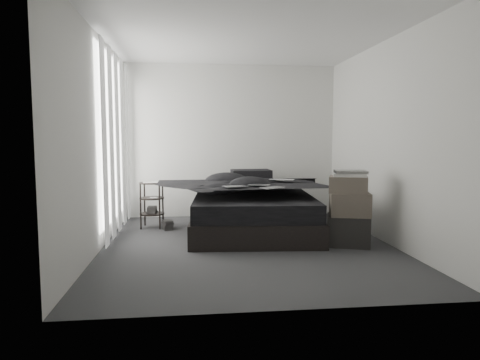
{
  "coord_description": "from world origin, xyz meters",
  "views": [
    {
      "loc": [
        -0.7,
        -5.27,
        1.34
      ],
      "look_at": [
        0.0,
        0.8,
        0.75
      ],
      "focal_mm": 32.0,
      "sensor_mm": 36.0,
      "label": 1
    }
  ],
  "objects": [
    {
      "name": "wall_back",
      "position": [
        0.0,
        2.1,
        1.3
      ],
      "size": [
        3.6,
        0.01,
        2.6
      ],
      "primitive_type": "cube",
      "color": "silver",
      "rests_on": "ground"
    },
    {
      "name": "wall_front",
      "position": [
        0.0,
        -2.1,
        1.3
      ],
      "size": [
        3.6,
        0.01,
        2.6
      ],
      "primitive_type": "cube",
      "color": "silver",
      "rests_on": "ground"
    },
    {
      "name": "comic_b",
      "position": [
        0.2,
        0.33,
        0.81
      ],
      "size": [
        0.32,
        0.26,
        0.01
      ],
      "primitive_type": "cube",
      "rotation": [
        0.0,
        0.0,
        -0.29
      ],
      "color": "black",
      "rests_on": "duvet"
    },
    {
      "name": "comic_c",
      "position": [
        0.32,
        -0.0,
        0.82
      ],
      "size": [
        0.34,
        0.3,
        0.01
      ],
      "primitive_type": "cube",
      "rotation": [
        0.0,
        0.0,
        0.53
      ],
      "color": "black",
      "rests_on": "duvet"
    },
    {
      "name": "ceiling",
      "position": [
        0.0,
        0.0,
        2.6
      ],
      "size": [
        3.6,
        4.2,
        0.01
      ],
      "primitive_type": "cube",
      "color": "white",
      "rests_on": "ground"
    },
    {
      "name": "curtain_left",
      "position": [
        -1.73,
        0.9,
        1.28
      ],
      "size": [
        0.06,
        2.12,
        2.48
      ],
      "primitive_type": "cube",
      "color": "white",
      "rests_on": "wall_left"
    },
    {
      "name": "art_book_white",
      "position": [
        1.26,
        -0.17,
        0.89
      ],
      "size": [
        0.47,
        0.42,
        0.04
      ],
      "primitive_type": "cube",
      "rotation": [
        0.0,
        0.0,
        -0.32
      ],
      "color": "silver",
      "rests_on": "box_upper"
    },
    {
      "name": "duvet",
      "position": [
        0.18,
        0.72,
        0.67
      ],
      "size": [
        1.8,
        2.04,
        0.26
      ],
      "primitive_type": "imported",
      "rotation": [
        0.0,
        0.0,
        -0.08
      ],
      "color": "black",
      "rests_on": "mattress"
    },
    {
      "name": "box_lower",
      "position": [
        1.26,
        -0.17,
        0.19
      ],
      "size": [
        0.62,
        0.54,
        0.38
      ],
      "primitive_type": "cube",
      "rotation": [
        0.0,
        0.0,
        -0.32
      ],
      "color": "black",
      "rests_on": "floor"
    },
    {
      "name": "floor_books",
      "position": [
        -1.05,
        1.05,
        0.06
      ],
      "size": [
        0.18,
        0.22,
        0.13
      ],
      "primitive_type": "cube",
      "rotation": [
        0.0,
        0.0,
        0.3
      ],
      "color": "black",
      "rests_on": "floor"
    },
    {
      "name": "side_stand",
      "position": [
        -1.29,
        1.23,
        0.34
      ],
      "size": [
        0.41,
        0.41,
        0.68
      ],
      "primitive_type": "cylinder",
      "rotation": [
        0.0,
        0.0,
        -0.11
      ],
      "color": "black",
      "rests_on": "floor"
    },
    {
      "name": "papers",
      "position": [
        -1.28,
        1.22,
        0.69
      ],
      "size": [
        0.27,
        0.21,
        0.01
      ],
      "primitive_type": "cube",
      "rotation": [
        0.0,
        0.0,
        0.07
      ],
      "color": "white",
      "rests_on": "side_stand"
    },
    {
      "name": "floor",
      "position": [
        0.0,
        0.0,
        0.0
      ],
      "size": [
        3.6,
        4.2,
        0.01
      ],
      "primitive_type": "cube",
      "color": "#363639",
      "rests_on": "ground"
    },
    {
      "name": "art_book_snake",
      "position": [
        1.27,
        -0.18,
        0.93
      ],
      "size": [
        0.44,
        0.38,
        0.04
      ],
      "primitive_type": "cube",
      "rotation": [
        0.0,
        0.0,
        -0.21
      ],
      "color": "silver",
      "rests_on": "art_book_white"
    },
    {
      "name": "window_left",
      "position": [
        -1.78,
        0.9,
        1.35
      ],
      "size": [
        0.02,
        2.0,
        2.3
      ],
      "primitive_type": "cube",
      "color": "white",
      "rests_on": "wall_left"
    },
    {
      "name": "bed",
      "position": [
        0.18,
        0.77,
        0.15
      ],
      "size": [
        1.87,
        2.37,
        0.3
      ],
      "primitive_type": "cube",
      "rotation": [
        0.0,
        0.0,
        -0.08
      ],
      "color": "black",
      "rests_on": "floor"
    },
    {
      "name": "comic_a",
      "position": [
        -0.14,
        0.2,
        0.81
      ],
      "size": [
        0.32,
        0.26,
        0.01
      ],
      "primitive_type": "cube",
      "rotation": [
        0.0,
        0.0,
        0.3
      ],
      "color": "black",
      "rests_on": "duvet"
    },
    {
      "name": "pillow_upper",
      "position": [
        0.27,
        1.61,
        0.77
      ],
      "size": [
        0.64,
        0.45,
        0.14
      ],
      "primitive_type": "cube",
      "rotation": [
        0.0,
        0.0,
        0.02
      ],
      "color": "black",
      "rests_on": "pillow_lower"
    },
    {
      "name": "mattress",
      "position": [
        0.18,
        0.77,
        0.42
      ],
      "size": [
        1.8,
        2.3,
        0.24
      ],
      "primitive_type": "cube",
      "rotation": [
        0.0,
        0.0,
        -0.08
      ],
      "color": "black",
      "rests_on": "bed"
    },
    {
      "name": "pillow_lower",
      "position": [
        0.2,
        1.64,
        0.62
      ],
      "size": [
        0.71,
        0.51,
        0.15
      ],
      "primitive_type": "cube",
      "rotation": [
        0.0,
        0.0,
        -0.08
      ],
      "color": "black",
      "rests_on": "mattress"
    },
    {
      "name": "wall_right",
      "position": [
        1.8,
        0.0,
        1.3
      ],
      "size": [
        0.01,
        4.2,
        2.6
      ],
      "primitive_type": "cube",
      "color": "silver",
      "rests_on": "ground"
    },
    {
      "name": "box_upper",
      "position": [
        1.25,
        -0.16,
        0.77
      ],
      "size": [
        0.56,
        0.51,
        0.2
      ],
      "primitive_type": "cube",
      "rotation": [
        0.0,
        0.0,
        -0.37
      ],
      "color": "#584F45",
      "rests_on": "box_mid"
    },
    {
      "name": "wall_left",
      "position": [
        -1.8,
        0.0,
        1.3
      ],
      "size": [
        0.01,
        4.2,
        2.6
      ],
      "primitive_type": "cube",
      "color": "silver",
      "rests_on": "ground"
    },
    {
      "name": "box_mid",
      "position": [
        1.27,
        -0.18,
        0.53
      ],
      "size": [
        0.56,
        0.49,
        0.29
      ],
      "primitive_type": "cube",
      "rotation": [
        0.0,
        0.0,
        -0.25
      ],
      "color": "#584F45",
      "rests_on": "box_lower"
    },
    {
      "name": "laptop",
      "position": [
        0.6,
        0.79,
        0.82
      ],
      "size": [
        0.42,
        0.35,
        0.03
      ],
      "primitive_type": "imported",
      "rotation": [
        0.0,
        0.0,
        -0.4
      ],
      "color": "silver",
      "rests_on": "duvet"
    }
  ]
}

